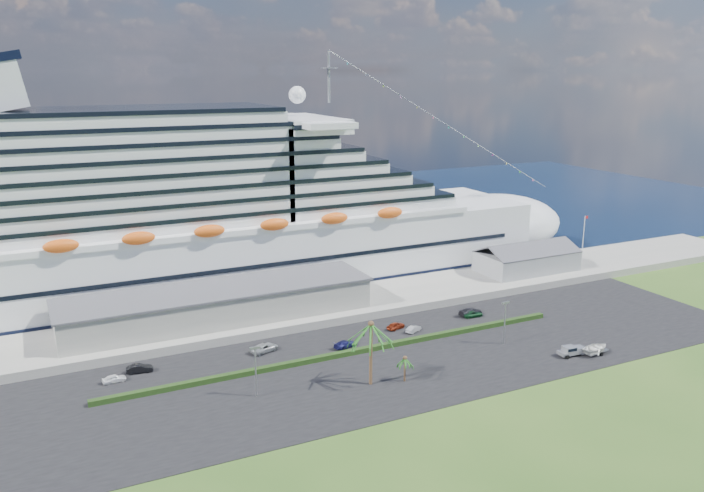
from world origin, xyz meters
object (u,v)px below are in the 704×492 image
pickup_truck (572,350)px  boat_trailer (596,348)px  cruise_ship (202,220)px  parked_car_3 (345,344)px

pickup_truck → boat_trailer: (4.26, -1.55, 0.21)m
cruise_ship → parked_car_3: 49.43m
cruise_ship → boat_trailer: (53.25, -67.19, -15.36)m
parked_car_3 → boat_trailer: boat_trailer is taller
boat_trailer → pickup_truck: bearing=160.0°
pickup_truck → parked_car_3: bearing=148.7°
parked_car_3 → boat_trailer: size_ratio=0.69×
cruise_ship → parked_car_3: bearing=-72.1°
parked_car_3 → boat_trailer: bearing=-132.0°
pickup_truck → cruise_ship: bearing=126.7°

